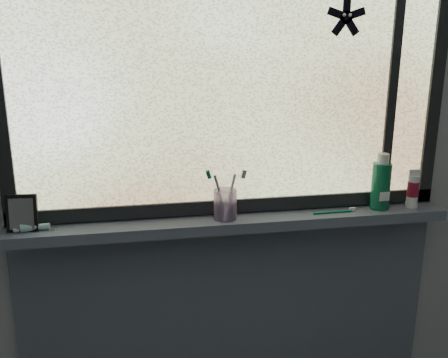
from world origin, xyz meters
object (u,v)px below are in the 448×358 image
at_px(mouthwash_bottle, 381,181).
at_px(cream_tube, 413,187).
at_px(vanity_mirror, 22,213).
at_px(toothbrush_cup, 225,204).

bearing_deg(mouthwash_bottle, cream_tube, -2.15).
xyz_separation_m(vanity_mirror, mouthwash_bottle, (1.30, 0.00, 0.04)).
bearing_deg(vanity_mirror, mouthwash_bottle, 4.79).
distance_m(mouthwash_bottle, cream_tube, 0.14).
relative_size(vanity_mirror, mouthwash_bottle, 0.72).
xyz_separation_m(mouthwash_bottle, cream_tube, (0.13, -0.00, -0.03)).
distance_m(vanity_mirror, cream_tube, 1.43).
bearing_deg(toothbrush_cup, mouthwash_bottle, 0.67).
xyz_separation_m(toothbrush_cup, mouthwash_bottle, (0.60, 0.01, 0.05)).
distance_m(toothbrush_cup, cream_tube, 0.73).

